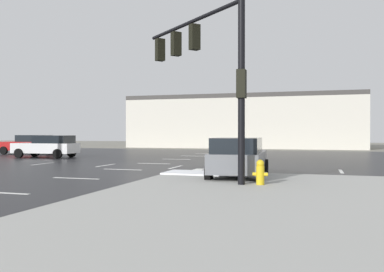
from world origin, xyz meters
name	(u,v)px	position (x,y,z in m)	size (l,w,h in m)	color
ground_plane	(140,167)	(0.00, 0.00, 0.00)	(120.00, 120.00, 0.00)	slate
road_asphalt	(140,166)	(0.00, 0.00, 0.01)	(44.00, 44.00, 0.02)	black
snow_strip_curbside	(214,173)	(5.00, -4.00, 0.17)	(4.00, 1.60, 0.06)	white
lane_markings	(151,169)	(1.20, -1.38, 0.02)	(36.15, 36.15, 0.01)	silver
traffic_signal_mast	(206,58)	(5.09, -5.63, 4.48)	(4.83, 4.30, 6.26)	black
fire_hydrant	(260,172)	(7.19, -6.83, 0.54)	(0.48, 0.26, 0.79)	gold
strip_building_background	(244,122)	(0.53, 29.52, 3.12)	(27.43, 8.00, 6.25)	beige
sedan_red	(29,144)	(-13.82, 8.70, 0.85)	(4.62, 2.24, 1.58)	#B21919
sedan_grey	(239,157)	(6.07, -4.41, 0.85)	(2.23, 4.62, 1.58)	slate
sedan_white	(48,146)	(-9.40, 5.13, 0.85)	(4.60, 2.18, 1.58)	white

